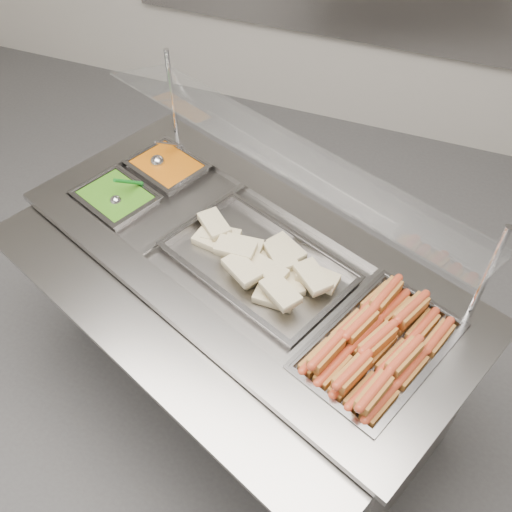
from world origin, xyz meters
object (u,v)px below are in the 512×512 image
(steam_counter, at_px, (248,321))
(serving_spoon, at_px, (118,198))
(sneeze_guard, at_px, (287,153))
(pan_wraps, at_px, (258,266))
(pan_hotdogs, at_px, (377,353))
(ladle, at_px, (158,161))

(steam_counter, relative_size, serving_spoon, 12.16)
(serving_spoon, bearing_deg, steam_counter, -8.42)
(sneeze_guard, height_order, pan_wraps, sneeze_guard)
(pan_wraps, distance_m, serving_spoon, 0.62)
(sneeze_guard, distance_m, pan_hotdogs, 0.69)
(steam_counter, distance_m, sneeze_guard, 0.75)
(pan_wraps, bearing_deg, serving_spoon, 170.41)
(pan_hotdogs, bearing_deg, serving_spoon, 164.78)
(steam_counter, height_order, ladle, ladle)
(sneeze_guard, height_order, serving_spoon, sneeze_guard)
(pan_wraps, relative_size, serving_spoon, 4.62)
(pan_hotdogs, bearing_deg, sneeze_guard, 138.61)
(sneeze_guard, distance_m, serving_spoon, 0.71)
(sneeze_guard, relative_size, pan_hotdogs, 2.57)
(sneeze_guard, bearing_deg, serving_spoon, -171.18)
(sneeze_guard, bearing_deg, pan_wraps, -96.76)
(ladle, distance_m, serving_spoon, 0.26)
(pan_hotdogs, xyz_separation_m, ladle, (-1.03, 0.55, 0.04))
(sneeze_guard, xyz_separation_m, ladle, (-0.59, 0.16, -0.32))
(sneeze_guard, relative_size, ladle, 8.91)
(ladle, height_order, serving_spoon, ladle)
(sneeze_guard, distance_m, pan_wraps, 0.40)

